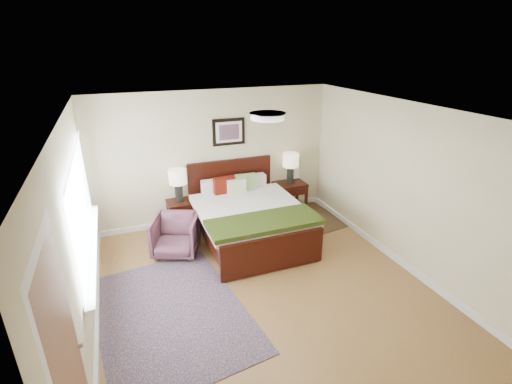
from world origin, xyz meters
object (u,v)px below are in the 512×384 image
lamp_right (291,163)px  nightstand_right (290,194)px  nightstand_left (181,208)px  rug_persian (170,313)px  lamp_left (178,180)px  armchair (176,235)px  bed (248,212)px

lamp_right → nightstand_right: bearing=-90.0°
nightstand_left → rug_persian: size_ratio=0.22×
lamp_left → armchair: 1.09m
lamp_left → rug_persian: size_ratio=0.24×
rug_persian → bed: bearing=34.8°
nightstand_left → nightstand_right: (2.24, 0.01, -0.06)m
lamp_right → rug_persian: (-2.83, -2.30, -1.03)m
nightstand_right → lamp_right: lamp_right is taller
nightstand_left → lamp_right: lamp_right is taller
nightstand_left → rug_persian: 2.39m
lamp_left → lamp_right: 2.24m
lamp_right → armchair: lamp_right is taller
bed → nightstand_left: (-1.03, 0.82, -0.10)m
lamp_right → armchair: bearing=-161.3°
armchair → lamp_left: bearing=96.7°
lamp_left → nightstand_right: bearing=-0.4°
bed → lamp_left: 1.40m
lamp_right → rug_persian: size_ratio=0.24×
bed → lamp_left: size_ratio=3.55×
bed → lamp_right: size_ratio=3.55×
nightstand_left → armchair: size_ratio=0.77×
rug_persian → lamp_left: bearing=68.4°
bed → lamp_right: lamp_right is taller
lamp_right → armchair: 2.71m
nightstand_left → lamp_left: 0.54m
nightstand_left → bed: bearing=-38.3°
nightstand_left → armchair: (-0.24, -0.82, -0.11)m
nightstand_right → armchair: size_ratio=0.86×
bed → lamp_left: (-1.03, 0.84, 0.44)m
bed → lamp_left: bearing=141.1°
nightstand_right → nightstand_left: bearing=-179.8°
rug_persian → nightstand_left: bearing=68.3°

